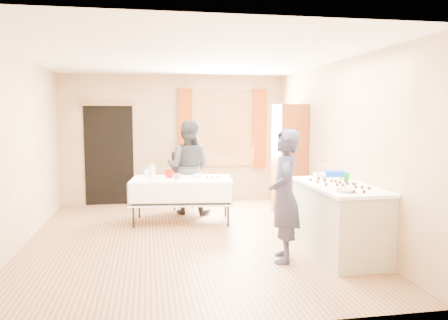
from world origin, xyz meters
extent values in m
cube|color=#9E7047|center=(0.00, 0.00, -0.01)|extent=(4.50, 5.50, 0.02)
cube|color=white|center=(0.00, 0.00, 2.61)|extent=(4.50, 5.50, 0.02)
cube|color=tan|center=(0.00, 2.76, 1.30)|extent=(4.50, 0.02, 2.60)
cube|color=tan|center=(0.00, -2.76, 1.30)|extent=(4.50, 0.02, 2.60)
cube|color=tan|center=(-2.26, 0.00, 1.30)|extent=(0.02, 5.50, 2.60)
cube|color=tan|center=(2.26, 0.00, 1.30)|extent=(0.02, 5.50, 2.60)
cube|color=olive|center=(1.00, 2.72, 1.50)|extent=(1.32, 0.06, 1.52)
cube|color=white|center=(1.00, 2.71, 1.50)|extent=(1.20, 0.02, 1.40)
cube|color=#8B380B|center=(0.22, 2.67, 1.50)|extent=(0.28, 0.06, 1.65)
cube|color=#8B380B|center=(1.78, 2.67, 1.50)|extent=(0.28, 0.06, 1.65)
cube|color=black|center=(-1.30, 2.73, 1.00)|extent=(0.95, 0.04, 2.00)
cube|color=olive|center=(-1.30, 2.70, 2.02)|extent=(1.05, 0.06, 0.08)
cube|color=brown|center=(1.99, 1.31, 0.99)|extent=(0.50, 0.60, 1.99)
cube|color=#B9B59D|center=(1.89, -1.00, 0.43)|extent=(0.71, 1.58, 0.86)
cube|color=white|center=(1.89, -1.00, 0.89)|extent=(0.78, 1.64, 0.04)
cube|color=white|center=(0.01, 1.02, 0.73)|extent=(1.72, 1.00, 0.04)
cube|color=black|center=(0.20, 1.85, 0.49)|extent=(0.60, 0.60, 0.07)
cube|color=black|center=(0.12, 2.04, 0.78)|extent=(0.44, 0.22, 0.65)
imported|color=#262642|center=(1.10, -1.15, 0.82)|extent=(0.79, 0.68, 1.63)
imported|color=black|center=(0.19, 1.66, 0.85)|extent=(1.25, 1.19, 1.70)
cylinder|color=#039815|center=(2.08, -0.80, 0.97)|extent=(0.07, 0.07, 0.12)
imported|color=white|center=(1.72, -1.54, 0.93)|extent=(0.34, 0.34, 0.05)
cube|color=white|center=(1.85, -0.42, 0.95)|extent=(0.16, 0.12, 0.08)
cube|color=#0638DD|center=(2.13, -0.29, 0.95)|extent=(0.31, 0.22, 0.08)
cylinder|color=silver|center=(-0.47, 1.00, 0.86)|extent=(0.12, 0.12, 0.22)
imported|color=#BF0904|center=(-0.19, 1.09, 0.81)|extent=(0.20, 0.20, 0.13)
imported|color=red|center=(-0.07, 0.85, 0.80)|extent=(0.16, 0.16, 0.10)
imported|color=white|center=(0.30, 1.08, 0.78)|extent=(0.17, 0.17, 0.05)
cube|color=white|center=(0.50, 0.85, 0.76)|extent=(0.31, 0.24, 0.02)
imported|color=white|center=(-0.57, 1.25, 0.84)|extent=(0.08, 0.08, 0.18)
sphere|color=#3F2314|center=(1.66, -1.46, 0.93)|extent=(0.04, 0.04, 0.04)
sphere|color=#37170E|center=(1.86, -1.16, 0.93)|extent=(0.04, 0.04, 0.04)
sphere|color=#37170E|center=(2.02, -1.35, 0.93)|extent=(0.04, 0.04, 0.04)
sphere|color=#37170E|center=(1.80, -1.32, 0.93)|extent=(0.04, 0.04, 0.04)
sphere|color=#37170E|center=(1.85, -1.18, 0.93)|extent=(0.04, 0.04, 0.04)
sphere|color=#37170E|center=(1.78, -1.62, 0.93)|extent=(0.04, 0.04, 0.04)
sphere|color=#3F2314|center=(2.08, -0.63, 0.93)|extent=(0.04, 0.04, 0.04)
sphere|color=#37170E|center=(1.81, -1.43, 0.93)|extent=(0.04, 0.04, 0.04)
sphere|color=#37170E|center=(1.89, -1.65, 0.93)|extent=(0.04, 0.04, 0.04)
sphere|color=#37170E|center=(1.70, -0.74, 0.93)|extent=(0.04, 0.04, 0.04)
sphere|color=#37170E|center=(1.95, -1.33, 0.93)|extent=(0.04, 0.04, 0.04)
sphere|color=#37170E|center=(2.03, -1.09, 0.93)|extent=(0.04, 0.04, 0.04)
sphere|color=#3F2314|center=(1.65, -0.86, 0.93)|extent=(0.04, 0.04, 0.04)
sphere|color=#37170E|center=(1.80, -1.13, 0.93)|extent=(0.04, 0.04, 0.04)
sphere|color=#37170E|center=(1.67, -1.08, 0.93)|extent=(0.04, 0.04, 0.04)
sphere|color=#37170E|center=(1.63, -0.66, 0.93)|extent=(0.04, 0.04, 0.04)
sphere|color=#37170E|center=(1.77, -0.79, 0.93)|extent=(0.04, 0.04, 0.04)
sphere|color=#37170E|center=(1.86, -0.83, 0.93)|extent=(0.04, 0.04, 0.04)
sphere|color=#3F2314|center=(2.06, -1.09, 0.93)|extent=(0.04, 0.04, 0.04)
sphere|color=#37170E|center=(1.92, -0.95, 0.93)|extent=(0.04, 0.04, 0.04)
sphere|color=#37170E|center=(2.03, -0.86, 0.93)|extent=(0.04, 0.04, 0.04)
sphere|color=#37170E|center=(1.96, -1.07, 0.93)|extent=(0.04, 0.04, 0.04)
sphere|color=#37170E|center=(2.06, -1.45, 0.93)|extent=(0.04, 0.04, 0.04)
sphere|color=#37170E|center=(1.91, -0.84, 0.93)|extent=(0.04, 0.04, 0.04)
sphere|color=#3F2314|center=(1.69, -1.46, 0.93)|extent=(0.04, 0.04, 0.04)
sphere|color=#37170E|center=(1.79, -0.55, 0.93)|extent=(0.04, 0.04, 0.04)
sphere|color=#37170E|center=(1.84, -0.64, 0.93)|extent=(0.04, 0.04, 0.04)
camera|label=1|loc=(-0.54, -6.22, 1.81)|focal=35.00mm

